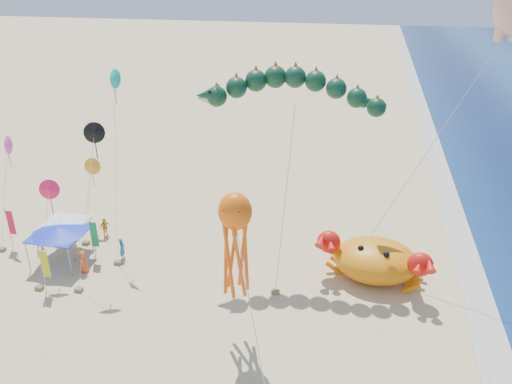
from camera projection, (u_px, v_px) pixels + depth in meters
ground at (280, 303)px, 30.87m from camera, size 320.00×320.00×0.00m
foam_strip at (487, 332)px, 28.48m from camera, size 320.00×320.00×0.00m
crab_inflatable at (376, 259)px, 32.80m from camera, size 7.44×5.79×3.26m
dragon_kite at (293, 96)px, 31.31m from camera, size 12.13×7.51×12.91m
octopus_kite at (236, 237)px, 25.86m from camera, size 3.86×5.69×8.73m
canopy_blue at (59, 231)px, 34.25m from camera, size 3.75×3.75×2.71m
canopy_white at (64, 220)px, 35.63m from camera, size 3.12×3.12×2.71m
feather_flags at (33, 247)px, 33.08m from camera, size 7.32×5.79×3.20m
beachgoers at (77, 239)px, 36.40m from camera, size 7.07×5.56×1.77m
small_kites at (71, 156)px, 33.83m from camera, size 10.17×9.82×12.89m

